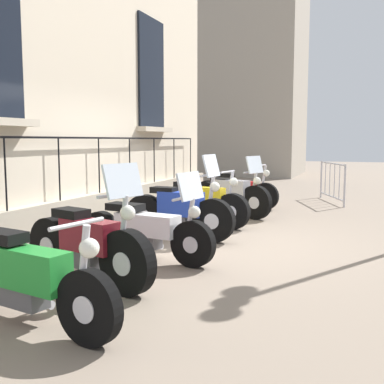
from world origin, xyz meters
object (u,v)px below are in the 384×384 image
(motorcycle_maroon, at_px, (88,246))
(crowd_barrier, at_px, (332,181))
(motorcycle_blue, at_px, (179,212))
(motorcycle_silver, at_px, (231,195))
(motorcycle_yellow, at_px, (201,204))
(motorcycle_red, at_px, (236,191))
(motorcycle_white, at_px, (146,230))
(motorcycle_green, at_px, (27,280))

(motorcycle_maroon, relative_size, crowd_barrier, 1.04)
(motorcycle_blue, height_order, motorcycle_silver, motorcycle_blue)
(motorcycle_yellow, bearing_deg, motorcycle_red, 90.04)
(motorcycle_white, xyz_separation_m, motorcycle_silver, (0.09, 3.91, 0.05))
(motorcycle_green, bearing_deg, motorcycle_white, 90.94)
(motorcycle_green, relative_size, motorcycle_red, 1.01)
(motorcycle_yellow, relative_size, motorcycle_silver, 1.05)
(motorcycle_green, bearing_deg, motorcycle_red, 91.30)
(motorcycle_maroon, height_order, motorcycle_white, motorcycle_maroon)
(motorcycle_silver, height_order, crowd_barrier, motorcycle_silver)
(motorcycle_blue, distance_m, motorcycle_red, 3.75)
(motorcycle_maroon, bearing_deg, motorcycle_green, -82.50)
(motorcycle_white, height_order, motorcycle_yellow, motorcycle_white)
(motorcycle_blue, bearing_deg, crowd_barrier, 70.43)
(motorcycle_silver, bearing_deg, motorcycle_yellow, -99.67)
(crowd_barrier, bearing_deg, motorcycle_blue, -109.57)
(motorcycle_blue, bearing_deg, motorcycle_silver, 86.11)
(motorcycle_white, xyz_separation_m, crowd_barrier, (1.94, 7.07, 0.16))
(motorcycle_white, bearing_deg, motorcycle_silver, 88.61)
(motorcycle_white, bearing_deg, motorcycle_green, -89.06)
(motorcycle_yellow, height_order, motorcycle_silver, motorcycle_silver)
(motorcycle_maroon, relative_size, motorcycle_white, 0.91)
(motorcycle_blue, relative_size, motorcycle_yellow, 0.98)
(motorcycle_yellow, relative_size, motorcycle_red, 0.95)
(motorcycle_green, xyz_separation_m, motorcycle_white, (-0.04, 2.41, -0.01))
(motorcycle_white, relative_size, motorcycle_blue, 1.08)
(motorcycle_green, relative_size, motorcycle_white, 0.99)
(motorcycle_blue, xyz_separation_m, motorcycle_silver, (0.17, 2.52, 0.00))
(motorcycle_white, height_order, motorcycle_blue, motorcycle_blue)
(motorcycle_green, height_order, motorcycle_blue, motorcycle_blue)
(motorcycle_maroon, height_order, motorcycle_red, motorcycle_maroon)
(crowd_barrier, bearing_deg, motorcycle_white, -105.36)
(motorcycle_green, distance_m, motorcycle_yellow, 5.01)
(motorcycle_red, relative_size, crowd_barrier, 1.13)
(motorcycle_green, relative_size, motorcycle_yellow, 1.06)
(motorcycle_maroon, bearing_deg, motorcycle_yellow, 90.18)
(motorcycle_silver, height_order, motorcycle_red, motorcycle_silver)
(motorcycle_white, xyz_separation_m, motorcycle_blue, (-0.08, 1.39, 0.04))
(motorcycle_maroon, xyz_separation_m, motorcycle_yellow, (-0.01, 3.81, -0.02))
(crowd_barrier, bearing_deg, motorcycle_green, -101.34)
(motorcycle_blue, bearing_deg, motorcycle_red, 90.84)
(motorcycle_yellow, height_order, motorcycle_red, motorcycle_yellow)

